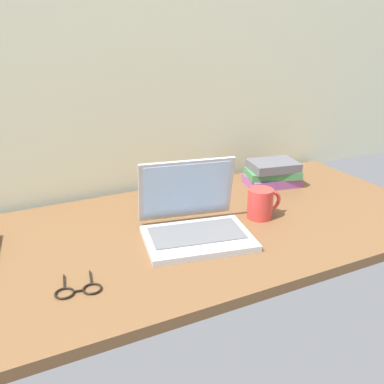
{
  "coord_description": "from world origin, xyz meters",
  "views": [
    {
      "loc": [
        -0.56,
        -1.08,
        0.62
      ],
      "look_at": [
        -0.02,
        0.0,
        0.15
      ],
      "focal_mm": 40.1,
      "sensor_mm": 36.0,
      "label": 1
    }
  ],
  "objects_px": {
    "laptop": "(194,221)",
    "coffee_mug": "(261,203)",
    "book_stack": "(273,173)",
    "eyeglasses": "(78,290)"
  },
  "relations": [
    {
      "from": "laptop",
      "to": "coffee_mug",
      "type": "relative_size",
      "value": 2.85
    },
    {
      "from": "laptop",
      "to": "book_stack",
      "type": "bearing_deg",
      "value": 27.8
    },
    {
      "from": "book_stack",
      "to": "eyeglasses",
      "type": "bearing_deg",
      "value": -155.28
    },
    {
      "from": "coffee_mug",
      "to": "eyeglasses",
      "type": "xyz_separation_m",
      "value": [
        -0.63,
        -0.16,
        -0.05
      ]
    },
    {
      "from": "eyeglasses",
      "to": "book_stack",
      "type": "xyz_separation_m",
      "value": [
        0.85,
        0.39,
        0.04
      ]
    },
    {
      "from": "eyeglasses",
      "to": "book_stack",
      "type": "bearing_deg",
      "value": 24.72
    },
    {
      "from": "coffee_mug",
      "to": "book_stack",
      "type": "bearing_deg",
      "value": 46.96
    },
    {
      "from": "eyeglasses",
      "to": "book_stack",
      "type": "relative_size",
      "value": 0.52
    },
    {
      "from": "laptop",
      "to": "coffee_mug",
      "type": "bearing_deg",
      "value": 3.13
    },
    {
      "from": "laptop",
      "to": "book_stack",
      "type": "xyz_separation_m",
      "value": [
        0.47,
        0.25,
        0.0
      ]
    }
  ]
}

